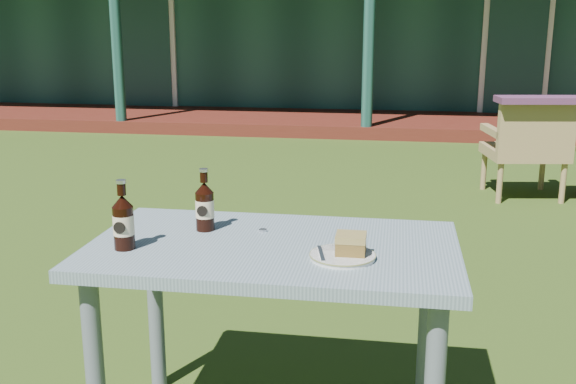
% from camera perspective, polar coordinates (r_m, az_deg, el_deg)
% --- Properties ---
extents(ground, '(80.00, 80.00, 0.00)m').
position_cam_1_polar(ground, '(3.94, 3.08, -7.04)').
color(ground, '#334916').
extents(pavilion, '(15.80, 8.30, 3.45)m').
position_cam_1_polar(pavilion, '(13.05, 7.87, 14.79)').
color(pavilion, '#1A443B').
rests_on(pavilion, ground).
extents(cafe_table, '(1.20, 0.70, 0.72)m').
position_cam_1_polar(cafe_table, '(2.24, -1.25, -6.86)').
color(cafe_table, slate).
rests_on(cafe_table, ground).
extents(plate, '(0.20, 0.20, 0.01)m').
position_cam_1_polar(plate, '(2.07, 4.64, -5.41)').
color(plate, silver).
rests_on(plate, cafe_table).
extents(cake_slice, '(0.09, 0.09, 0.06)m').
position_cam_1_polar(cake_slice, '(2.07, 5.34, -4.36)').
color(cake_slice, brown).
rests_on(cake_slice, plate).
extents(fork, '(0.04, 0.14, 0.00)m').
position_cam_1_polar(fork, '(2.07, 2.82, -5.21)').
color(fork, silver).
rests_on(fork, plate).
extents(cola_bottle_near, '(0.06, 0.07, 0.22)m').
position_cam_1_polar(cola_bottle_near, '(2.34, -7.07, -1.17)').
color(cola_bottle_near, black).
rests_on(cola_bottle_near, cafe_table).
extents(cola_bottle_far, '(0.07, 0.07, 0.23)m').
position_cam_1_polar(cola_bottle_far, '(2.19, -13.77, -2.45)').
color(cola_bottle_far, black).
rests_on(cola_bottle_far, cafe_table).
extents(bottle_cap, '(0.03, 0.03, 0.01)m').
position_cam_1_polar(bottle_cap, '(2.33, -2.14, -3.26)').
color(bottle_cap, silver).
rests_on(bottle_cap, cafe_table).
extents(armchair_left, '(0.68, 0.65, 0.81)m').
position_cam_1_polar(armchair_left, '(5.86, 19.65, 3.83)').
color(armchair_left, '#987C4C').
rests_on(armchair_left, ground).
extents(floral_throw, '(0.68, 0.34, 0.05)m').
position_cam_1_polar(floral_throw, '(5.65, 20.50, 7.33)').
color(floral_throw, '#552C4A').
rests_on(floral_throw, armchair_left).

